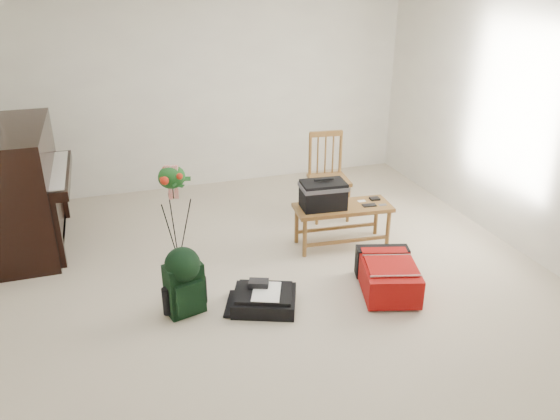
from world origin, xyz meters
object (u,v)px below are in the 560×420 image
object	(u,v)px
green_backpack	(184,278)
black_duffel	(264,299)
dining_chair	(328,177)
bench	(330,199)
piano	(27,190)
red_suitcase	(385,273)
flower_stand	(175,215)

from	to	relation	value
green_backpack	black_duffel	bearing A→B (deg)	-25.92
dining_chair	green_backpack	distance (m)	2.37
bench	black_duffel	distance (m)	1.35
piano	red_suitcase	bearing A→B (deg)	-32.24
red_suitcase	flower_stand	size ratio (longest dim) A/B	0.77
black_duffel	green_backpack	size ratio (longest dim) A/B	1.07
dining_chair	green_backpack	world-z (taller)	dining_chair
piano	red_suitcase	world-z (taller)	piano
dining_chair	flower_stand	size ratio (longest dim) A/B	0.94
red_suitcase	black_duffel	bearing A→B (deg)	-166.28
dining_chair	flower_stand	xyz separation A→B (m)	(-1.80, -0.57, 0.03)
bench	red_suitcase	size ratio (longest dim) A/B	1.27
dining_chair	black_duffel	size ratio (longest dim) A/B	1.51
bench	black_duffel	world-z (taller)	bench
flower_stand	red_suitcase	bearing A→B (deg)	-11.52
red_suitcase	green_backpack	xyz separation A→B (m)	(-1.76, 0.18, 0.17)
piano	bench	size ratio (longest dim) A/B	1.48
bench	flower_stand	distance (m)	1.53
bench	green_backpack	xyz separation A→B (m)	(-1.59, -0.72, -0.20)
green_backpack	flower_stand	size ratio (longest dim) A/B	0.58
green_backpack	piano	bearing A→B (deg)	112.03
bench	black_duffel	size ratio (longest dim) A/B	1.58
bench	dining_chair	world-z (taller)	dining_chair
piano	dining_chair	world-z (taller)	piano
flower_stand	dining_chair	bearing A→B (deg)	37.99
green_backpack	dining_chair	bearing A→B (deg)	23.30
bench	red_suitcase	distance (m)	0.99
black_duffel	green_backpack	distance (m)	0.70
piano	red_suitcase	xyz separation A→B (m)	(3.04, -1.92, -0.44)
red_suitcase	black_duffel	xyz separation A→B (m)	(-1.11, 0.05, -0.08)
red_suitcase	bench	bearing A→B (deg)	116.86
dining_chair	green_backpack	bearing A→B (deg)	-135.86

